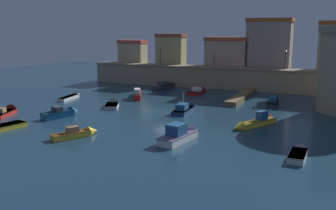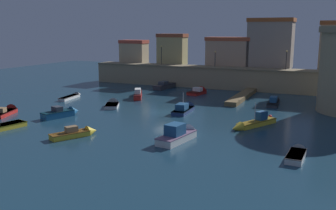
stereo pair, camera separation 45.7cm
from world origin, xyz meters
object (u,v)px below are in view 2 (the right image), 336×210
at_px(moored_boat_8, 167,85).
at_px(moored_boat_11, 181,134).
at_px(moored_boat_3, 186,108).
at_px(moored_boat_2, 297,154).
at_px(moored_boat_6, 138,94).
at_px(moored_boat_4, 77,133).
at_px(moored_boat_5, 274,101).
at_px(quay_lamp_0, 161,52).
at_px(moored_boat_9, 7,111).
at_px(moored_boat_1, 113,104).
at_px(moored_boat_13, 73,96).
at_px(quay_lamp_2, 286,57).
at_px(moored_boat_0, 62,113).
at_px(moored_boat_7, 199,92).
at_px(quay_lamp_1, 215,56).
at_px(mooring_buoy_1, 270,117).
at_px(moored_boat_10, 252,123).

relative_size(moored_boat_8, moored_boat_11, 1.13).
bearing_deg(moored_boat_3, moored_boat_2, -134.02).
distance_m(moored_boat_6, moored_boat_11, 25.14).
bearing_deg(moored_boat_4, moored_boat_5, -2.67).
relative_size(quay_lamp_0, moored_boat_6, 0.53).
xyz_separation_m(moored_boat_3, moored_boat_11, (4.46, -12.68, 0.19)).
bearing_deg(moored_boat_11, moored_boat_3, 28.61).
relative_size(moored_boat_5, moored_boat_9, 1.14).
distance_m(moored_boat_1, moored_boat_6, 8.21).
bearing_deg(moored_boat_13, quay_lamp_2, -64.96).
xyz_separation_m(moored_boat_0, moored_boat_11, (17.37, -3.34, 0.08)).
distance_m(moored_boat_6, moored_boat_7, 10.74).
distance_m(quay_lamp_1, moored_boat_1, 24.90).
bearing_deg(mooring_buoy_1, moored_boat_10, -99.84).
bearing_deg(moored_boat_2, moored_boat_4, 99.08).
height_order(quay_lamp_1, moored_boat_10, quay_lamp_1).
bearing_deg(moored_boat_5, mooring_buoy_1, -177.59).
height_order(quay_lamp_0, moored_boat_5, quay_lamp_0).
distance_m(moored_boat_0, mooring_buoy_1, 26.06).
bearing_deg(moored_boat_6, moored_boat_1, 155.92).
relative_size(moored_boat_6, moored_boat_8, 0.96).
bearing_deg(moored_boat_13, moored_boat_4, -149.09).
distance_m(quay_lamp_1, moored_boat_13, 27.03).
xyz_separation_m(quay_lamp_1, moored_boat_13, (-17.50, -19.79, -5.70)).
bearing_deg(moored_boat_6, moored_boat_10, -145.61).
bearing_deg(moored_boat_10, moored_boat_2, 59.53).
xyz_separation_m(moored_boat_3, moored_boat_4, (-5.66, -15.92, -0.03)).
relative_size(quay_lamp_0, quay_lamp_1, 1.27).
bearing_deg(moored_boat_3, moored_boat_9, 114.99).
bearing_deg(moored_boat_5, moored_boat_13, 102.00).
bearing_deg(moored_boat_5, moored_boat_11, 163.11).
relative_size(moored_boat_7, moored_boat_10, 0.71).
xyz_separation_m(quay_lamp_0, quay_lamp_2, (23.74, 0.00, -0.26)).
relative_size(moored_boat_8, moored_boat_13, 1.19).
bearing_deg(moored_boat_3, moored_boat_11, -163.67).
bearing_deg(moored_boat_1, moored_boat_3, -109.90).
bearing_deg(moored_boat_11, moored_boat_6, 47.34).
bearing_deg(quay_lamp_1, moored_boat_13, -131.48).
relative_size(quay_lamp_1, moored_boat_9, 0.51).
xyz_separation_m(moored_boat_2, moored_boat_5, (-5.50, 23.67, 0.06)).
distance_m(moored_boat_0, moored_boat_7, 25.58).
height_order(moored_boat_1, moored_boat_7, moored_boat_7).
xyz_separation_m(moored_boat_2, moored_boat_6, (-26.58, 20.58, 0.24)).
distance_m(moored_boat_0, moored_boat_10, 23.26).
distance_m(quay_lamp_1, moored_boat_4, 38.21).
bearing_deg(moored_boat_10, moored_boat_1, -72.86).
bearing_deg(quay_lamp_0, moored_boat_2, -50.34).
xyz_separation_m(moored_boat_1, moored_boat_4, (5.08, -14.82, 0.10)).
distance_m(quay_lamp_0, moored_boat_8, 7.60).
xyz_separation_m(moored_boat_1, moored_boat_13, (-9.45, 3.07, 0.00)).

